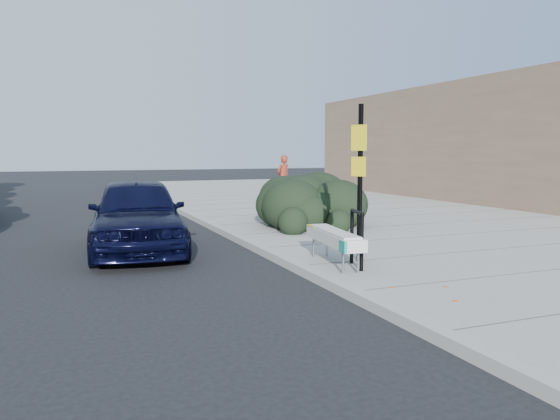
{
  "coord_description": "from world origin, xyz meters",
  "views": [
    {
      "loc": [
        -4.08,
        -8.99,
        2.24
      ],
      "look_at": [
        0.25,
        1.72,
        1.0
      ],
      "focal_mm": 35.0,
      "sensor_mm": 36.0,
      "label": 1
    }
  ],
  "objects_px": {
    "sign_post": "(360,174)",
    "pedestrian": "(283,177)",
    "sedan_navy": "(137,214)",
    "bike_rack": "(357,233)",
    "bench": "(334,238)"
  },
  "relations": [
    {
      "from": "sign_post",
      "to": "pedestrian",
      "type": "relative_size",
      "value": 1.54
    },
    {
      "from": "sedan_navy",
      "to": "bike_rack",
      "type": "bearing_deg",
      "value": -43.83
    },
    {
      "from": "sign_post",
      "to": "pedestrian",
      "type": "height_order",
      "value": "sign_post"
    },
    {
      "from": "bench",
      "to": "sign_post",
      "type": "bearing_deg",
      "value": 17.72
    },
    {
      "from": "pedestrian",
      "to": "sedan_navy",
      "type": "bearing_deg",
      "value": 28.9
    },
    {
      "from": "bike_rack",
      "to": "pedestrian",
      "type": "relative_size",
      "value": 0.54
    },
    {
      "from": "sedan_navy",
      "to": "pedestrian",
      "type": "xyz_separation_m",
      "value": [
        7.54,
        9.69,
        0.27
      ]
    },
    {
      "from": "sign_post",
      "to": "pedestrian",
      "type": "distance_m",
      "value": 13.75
    },
    {
      "from": "pedestrian",
      "to": "sign_post",
      "type": "bearing_deg",
      "value": 50.46
    },
    {
      "from": "sign_post",
      "to": "sedan_navy",
      "type": "xyz_separation_m",
      "value": [
        -3.68,
        3.49,
        -0.98
      ]
    },
    {
      "from": "bike_rack",
      "to": "sign_post",
      "type": "height_order",
      "value": "sign_post"
    },
    {
      "from": "sedan_navy",
      "to": "pedestrian",
      "type": "relative_size",
      "value": 2.56
    },
    {
      "from": "bike_rack",
      "to": "pedestrian",
      "type": "height_order",
      "value": "pedestrian"
    },
    {
      "from": "bike_rack",
      "to": "sign_post",
      "type": "bearing_deg",
      "value": 70.3
    },
    {
      "from": "sedan_navy",
      "to": "pedestrian",
      "type": "distance_m",
      "value": 12.28
    }
  ]
}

